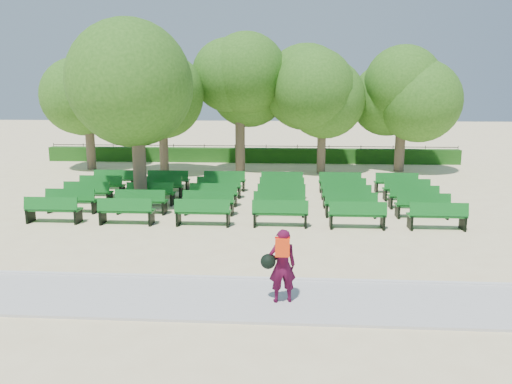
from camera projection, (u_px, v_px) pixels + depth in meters
ground at (220, 216)px, 18.03m from camera, size 120.00×120.00×0.00m
paving at (174, 298)px, 10.79m from camera, size 30.00×2.20×0.06m
curb at (185, 278)px, 11.91m from camera, size 30.00×0.12×0.10m
hedge at (250, 155)px, 31.64m from camera, size 26.00×0.70×0.90m
fence at (251, 161)px, 32.12m from camera, size 26.00×0.10×1.02m
tree_line at (245, 172)px, 27.81m from camera, size 21.80×6.80×7.04m
bench_array at (248, 204)px, 19.58m from camera, size 1.88×0.70×1.17m
tree_among at (136, 96)px, 18.61m from camera, size 4.83×4.83×6.44m
person at (281, 265)px, 10.36m from camera, size 0.77×0.50×1.58m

